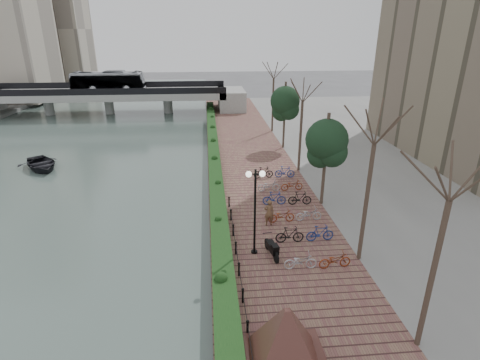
{
  "coord_description": "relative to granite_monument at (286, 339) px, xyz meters",
  "views": [
    {
      "loc": [
        0.06,
        -14.63,
        11.91
      ],
      "look_at": [
        2.27,
        10.25,
        2.0
      ],
      "focal_mm": 28.0,
      "sensor_mm": 36.0,
      "label": 1
    }
  ],
  "objects": [
    {
      "name": "street_trees",
      "position": [
        5.43,
        17.32,
        1.86
      ],
      "size": [
        3.2,
        37.12,
        6.8
      ],
      "color": "#3C2D23",
      "rests_on": "promenade"
    },
    {
      "name": "pedestrian",
      "position": [
        1.17,
        10.8,
        -0.46
      ],
      "size": [
        0.65,
        0.44,
        1.73
      ],
      "primitive_type": "imported",
      "rotation": [
        0.0,
        0.0,
        3.18
      ],
      "color": "brown",
      "rests_on": "promenade"
    },
    {
      "name": "bicycle_parking",
      "position": [
        2.93,
        12.26,
        -0.86
      ],
      "size": [
        2.4,
        14.69,
        1.0
      ],
      "color": "#B4B3B8",
      "rests_on": "promenade"
    },
    {
      "name": "inland_pavement",
      "position": [
        17.43,
        22.14,
        -1.58
      ],
      "size": [
        24.0,
        75.0,
        0.5
      ],
      "primitive_type": "cube",
      "color": "slate",
      "rests_on": "ground"
    },
    {
      "name": "ground",
      "position": [
        -2.57,
        4.64,
        -1.83
      ],
      "size": [
        220.0,
        220.0,
        0.0
      ],
      "primitive_type": "plane",
      "color": "#59595B",
      "rests_on": "ground"
    },
    {
      "name": "bridge",
      "position": [
        -17.51,
        49.64,
        1.54
      ],
      "size": [
        36.0,
        10.77,
        6.5
      ],
      "color": "gray",
      "rests_on": "ground"
    },
    {
      "name": "promenade",
      "position": [
        1.43,
        22.14,
        -1.58
      ],
      "size": [
        8.0,
        75.0,
        0.5
      ],
      "primitive_type": "cube",
      "color": "brown",
      "rests_on": "ground"
    },
    {
      "name": "granite_monument",
      "position": [
        0.0,
        0.0,
        0.0
      ],
      "size": [
        5.03,
        5.03,
        2.62
      ],
      "color": "#441D1D",
      "rests_on": "promenade"
    },
    {
      "name": "boat",
      "position": [
        -18.0,
        24.26,
        -1.3
      ],
      "size": [
        5.64,
        6.01,
        1.01
      ],
      "primitive_type": "imported",
      "rotation": [
        0.0,
        0.0,
        0.6
      ],
      "color": "black",
      "rests_on": "river_water"
    },
    {
      "name": "chain_fence",
      "position": [
        -1.17,
        6.64,
        -0.98
      ],
      "size": [
        0.1,
        14.1,
        0.7
      ],
      "color": "black",
      "rests_on": "promenade"
    },
    {
      "name": "motorcycle",
      "position": [
        0.76,
        7.31,
        -0.8
      ],
      "size": [
        0.84,
        1.77,
        1.06
      ],
      "primitive_type": null,
      "rotation": [
        0.0,
        0.0,
        0.19
      ],
      "color": "black",
      "rests_on": "promenade"
    },
    {
      "name": "river_water",
      "position": [
        -17.57,
        29.64,
        -1.82
      ],
      "size": [
        30.0,
        130.0,
        0.02
      ],
      "primitive_type": "cube",
      "color": "#405049",
      "rests_on": "ground"
    },
    {
      "name": "lamppost",
      "position": [
        -0.14,
        7.69,
        2.21
      ],
      "size": [
        1.02,
        0.32,
        4.92
      ],
      "color": "black",
      "rests_on": "promenade"
    },
    {
      "name": "hedge",
      "position": [
        -1.97,
        24.64,
        -1.03
      ],
      "size": [
        1.1,
        56.0,
        0.6
      ],
      "primitive_type": "cube",
      "color": "black",
      "rests_on": "promenade"
    }
  ]
}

